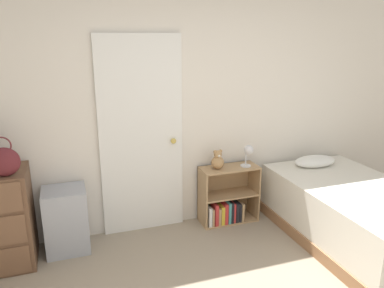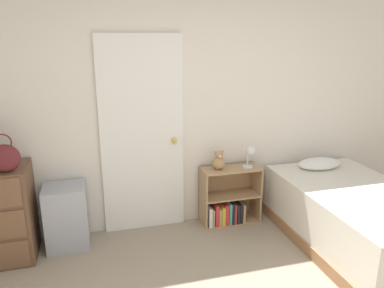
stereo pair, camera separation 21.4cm
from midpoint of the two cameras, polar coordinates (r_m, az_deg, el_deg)
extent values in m
cube|color=silver|center=(3.85, -4.92, 5.49)|extent=(10.00, 0.06, 2.55)
cube|color=white|center=(3.79, -9.31, 1.00)|extent=(0.84, 0.04, 2.01)
sphere|color=gold|center=(3.83, -4.44, 0.45)|extent=(0.06, 0.06, 0.06)
ellipsoid|color=#591E23|center=(3.43, -28.37, -2.47)|extent=(0.25, 0.12, 0.25)
torus|color=#591E23|center=(3.39, -28.68, -0.26)|extent=(0.15, 0.01, 0.15)
cube|color=#999EA8|center=(3.83, -20.18, -10.83)|extent=(0.39, 0.36, 0.62)
cube|color=tan|center=(4.04, 0.06, -8.24)|extent=(0.02, 0.28, 0.63)
cube|color=tan|center=(4.26, 7.97, -7.05)|extent=(0.02, 0.28, 0.63)
cube|color=tan|center=(4.27, 4.04, -11.39)|extent=(0.60, 0.28, 0.02)
cube|color=tan|center=(4.14, 4.13, -7.65)|extent=(0.60, 0.28, 0.02)
cube|color=tan|center=(4.03, 4.21, -3.68)|extent=(0.60, 0.28, 0.02)
cube|color=tan|center=(4.26, 3.41, -6.96)|extent=(0.63, 0.01, 0.63)
cube|color=white|center=(4.12, 0.83, -10.68)|extent=(0.03, 0.21, 0.21)
cube|color=tan|center=(4.14, 1.23, -10.65)|extent=(0.02, 0.24, 0.19)
cube|color=red|center=(4.13, 1.84, -10.41)|extent=(0.04, 0.20, 0.24)
cube|color=tan|center=(4.14, 2.35, -10.68)|extent=(0.03, 0.18, 0.19)
cube|color=gold|center=(4.18, 2.69, -10.35)|extent=(0.04, 0.24, 0.20)
cube|color=red|center=(4.16, 3.38, -10.32)|extent=(0.04, 0.17, 0.23)
cube|color=teal|center=(4.17, 3.87, -10.17)|extent=(0.03, 0.17, 0.24)
cube|color=black|center=(4.19, 4.26, -10.08)|extent=(0.03, 0.18, 0.23)
cube|color=red|center=(4.20, 4.58, -10.10)|extent=(0.02, 0.19, 0.22)
cube|color=black|center=(4.21, 5.00, -10.06)|extent=(0.03, 0.19, 0.21)
cube|color=black|center=(4.23, 5.46, -10.03)|extent=(0.02, 0.18, 0.21)
cube|color=tan|center=(4.26, 5.71, -9.84)|extent=(0.03, 0.23, 0.21)
sphere|color=tan|center=(3.95, 2.37, -2.85)|extent=(0.14, 0.14, 0.14)
sphere|color=tan|center=(3.92, 2.39, -1.59)|extent=(0.09, 0.09, 0.09)
sphere|color=silver|center=(3.89, 2.58, -1.84)|extent=(0.03, 0.03, 0.03)
sphere|color=tan|center=(3.90, 1.96, -1.19)|extent=(0.04, 0.04, 0.04)
sphere|color=tan|center=(3.93, 2.83, -1.10)|extent=(0.04, 0.04, 0.04)
cylinder|color=silver|center=(4.07, 6.67, -3.31)|extent=(0.11, 0.11, 0.01)
cylinder|color=silver|center=(4.04, 6.71, -2.26)|extent=(0.01, 0.01, 0.15)
sphere|color=silver|center=(4.01, 7.12, -0.88)|extent=(0.10, 0.10, 0.10)
cube|color=#996B47|center=(4.16, 21.62, -12.62)|extent=(1.10, 1.83, 0.12)
cube|color=silver|center=(4.04, 22.05, -9.04)|extent=(1.07, 1.78, 0.45)
ellipsoid|color=white|center=(4.41, 16.91, -2.54)|extent=(0.50, 0.28, 0.12)
camera|label=1|loc=(0.11, -91.66, -0.48)|focal=35.00mm
camera|label=2|loc=(0.11, 88.34, 0.48)|focal=35.00mm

